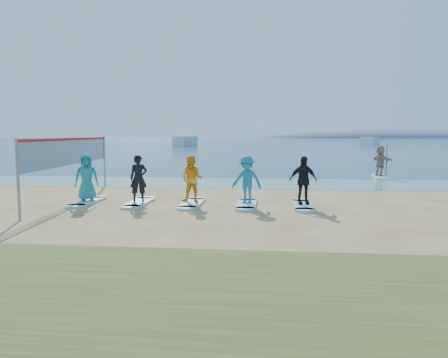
# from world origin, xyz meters

# --- Properties ---
(ground) EXTENTS (600.00, 600.00, 0.00)m
(ground) POSITION_xyz_m (0.00, 0.00, 0.00)
(ground) COLOR tan
(ground) RESTS_ON ground
(shallow_water) EXTENTS (600.00, 600.00, 0.00)m
(shallow_water) POSITION_xyz_m (0.00, 10.50, 0.01)
(shallow_water) COLOR teal
(shallow_water) RESTS_ON ground
(ocean) EXTENTS (600.00, 600.00, 0.00)m
(ocean) POSITION_xyz_m (0.00, 160.00, 0.01)
(ocean) COLOR navy
(ocean) RESTS_ON ground
(island_ridge) EXTENTS (220.00, 56.00, 18.00)m
(island_ridge) POSITION_xyz_m (95.00, 300.00, 0.00)
(island_ridge) COLOR slate
(island_ridge) RESTS_ON ground
(volleyball_net) EXTENTS (0.90, 9.05, 2.50)m
(volleyball_net) POSITION_xyz_m (-5.83, 4.12, 1.90)
(volleyball_net) COLOR gray
(volleyball_net) RESTS_ON ground
(paddleboard) EXTENTS (1.08, 3.07, 0.12)m
(paddleboard) POSITION_xyz_m (8.69, 14.25, 0.06)
(paddleboard) COLOR silver
(paddleboard) RESTS_ON ground
(paddleboarder) EXTENTS (1.16, 1.76, 1.82)m
(paddleboarder) POSITION_xyz_m (8.69, 14.25, 1.03)
(paddleboarder) COLOR tan
(paddleboarder) RESTS_ON paddleboard
(boat_offshore_a) EXTENTS (4.21, 7.68, 2.15)m
(boat_offshore_a) POSITION_xyz_m (-15.75, 78.26, 0.00)
(boat_offshore_a) COLOR silver
(boat_offshore_a) RESTS_ON ground
(boat_offshore_b) EXTENTS (3.90, 6.83, 1.76)m
(boat_offshore_b) POSITION_xyz_m (27.89, 104.77, 0.00)
(boat_offshore_b) COLOR silver
(boat_offshore_b) RESTS_ON ground
(surfboard_0) EXTENTS (0.70, 2.20, 0.09)m
(surfboard_0) POSITION_xyz_m (-4.83, 3.19, 0.04)
(surfboard_0) COLOR #93CCE4
(surfboard_0) RESTS_ON ground
(student_0) EXTENTS (1.01, 0.82, 1.79)m
(student_0) POSITION_xyz_m (-4.83, 3.19, 0.98)
(student_0) COLOR teal
(student_0) RESTS_ON surfboard_0
(surfboard_1) EXTENTS (0.70, 2.20, 0.09)m
(surfboard_1) POSITION_xyz_m (-2.79, 3.19, 0.04)
(surfboard_1) COLOR #93CCE4
(surfboard_1) RESTS_ON ground
(student_1) EXTENTS (0.74, 0.60, 1.75)m
(student_1) POSITION_xyz_m (-2.79, 3.19, 0.97)
(student_1) COLOR black
(student_1) RESTS_ON surfboard_1
(surfboard_2) EXTENTS (0.70, 2.20, 0.09)m
(surfboard_2) POSITION_xyz_m (-0.76, 3.19, 0.04)
(surfboard_2) COLOR #93CCE4
(surfboard_2) RESTS_ON ground
(student_2) EXTENTS (0.96, 0.81, 1.74)m
(student_2) POSITION_xyz_m (-0.76, 3.19, 0.96)
(student_2) COLOR #FFA01A
(student_2) RESTS_ON surfboard_2
(surfboard_3) EXTENTS (0.70, 2.20, 0.09)m
(surfboard_3) POSITION_xyz_m (1.28, 3.19, 0.04)
(surfboard_3) COLOR #93CCE4
(surfboard_3) RESTS_ON ground
(student_3) EXTENTS (1.27, 0.97, 1.74)m
(student_3) POSITION_xyz_m (1.28, 3.19, 0.96)
(student_3) COLOR teal
(student_3) RESTS_ON surfboard_3
(surfboard_4) EXTENTS (0.70, 2.20, 0.09)m
(surfboard_4) POSITION_xyz_m (3.31, 3.19, 0.04)
(surfboard_4) COLOR #93CCE4
(surfboard_4) RESTS_ON ground
(student_4) EXTENTS (1.09, 0.65, 1.74)m
(student_4) POSITION_xyz_m (3.31, 3.19, 0.96)
(student_4) COLOR black
(student_4) RESTS_ON surfboard_4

